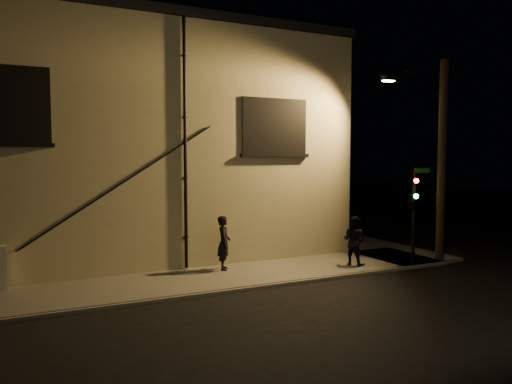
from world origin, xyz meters
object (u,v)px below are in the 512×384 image
traffic_signal (412,200)px  streetlamp_pole (439,157)px  pedestrian_b (354,240)px  pedestrian_a (224,243)px

traffic_signal → streetlamp_pole: bearing=5.4°
pedestrian_b → traffic_signal: size_ratio=0.51×
pedestrian_b → traffic_signal: bearing=-137.3°
pedestrian_a → streetlamp_pole: bearing=-81.7°
pedestrian_a → streetlamp_pole: 8.40m
pedestrian_b → streetlamp_pole: bearing=-126.5°
pedestrian_a → pedestrian_b: size_ratio=1.06×
pedestrian_b → traffic_signal: traffic_signal is taller
pedestrian_a → pedestrian_b: 4.57m
pedestrian_a → traffic_signal: size_ratio=0.54×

